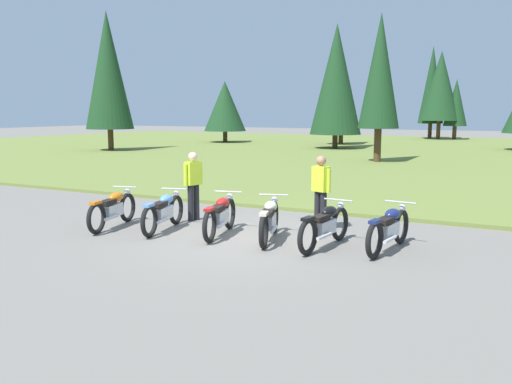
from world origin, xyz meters
TOP-DOWN VIEW (x-y plane):
  - ground_plane at (0.00, 0.00)m, footprint 140.00×140.00m
  - grass_moorland at (0.00, 25.28)m, footprint 80.00×44.00m
  - forest_treeline at (-0.24, 30.37)m, footprint 42.89×28.97m
  - motorcycle_orange at (-3.15, -0.42)m, footprint 0.73×2.07m
  - motorcycle_sky_blue at (-1.93, -0.15)m, footprint 0.72×2.08m
  - motorcycle_red at (-0.57, 0.03)m, footprint 0.74×2.07m
  - motorcycle_cream at (0.58, 0.08)m, footprint 0.83×2.04m
  - motorcycle_black at (1.80, 0.05)m, footprint 0.62×2.10m
  - motorcycle_navy at (2.97, 0.35)m, footprint 0.62×2.10m
  - rider_with_back_turned at (1.17, 1.46)m, footprint 0.51×0.34m
  - rider_checking_bike at (-1.96, 1.10)m, footprint 0.32×0.53m

SIDE VIEW (x-z plane):
  - ground_plane at x=0.00m, z-range 0.00..0.00m
  - grass_moorland at x=0.00m, z-range 0.00..0.10m
  - motorcycle_orange at x=-3.15m, z-range 0.00..0.88m
  - motorcycle_sky_blue at x=-1.93m, z-range 0.00..0.88m
  - motorcycle_red at x=-0.57m, z-range 0.00..0.88m
  - motorcycle_cream at x=0.58m, z-range 0.00..0.88m
  - motorcycle_black at x=1.80m, z-range 0.00..0.88m
  - motorcycle_navy at x=2.97m, z-range 0.00..0.88m
  - rider_with_back_turned at x=1.17m, z-range 0.11..1.78m
  - rider_checking_bike at x=-1.96m, z-range 0.11..1.78m
  - forest_treeline at x=-0.24m, z-range -0.16..8.82m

